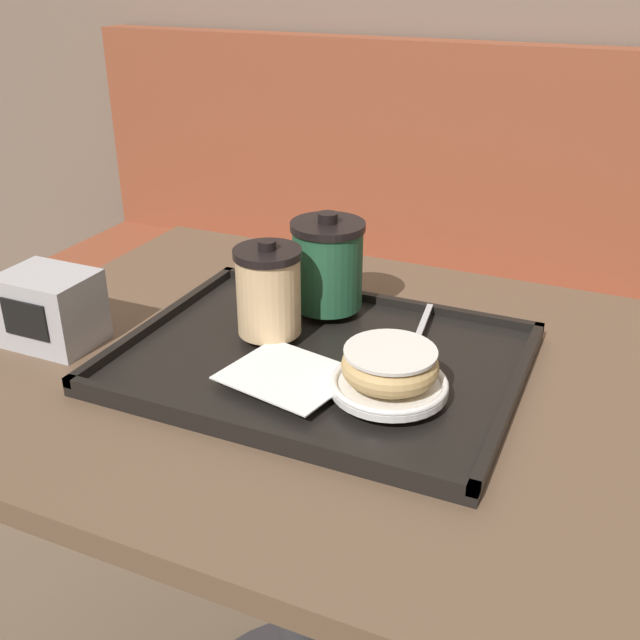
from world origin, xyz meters
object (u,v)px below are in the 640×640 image
object	(u,v)px
donut_chocolate_glazed	(390,365)
napkin_dispenser	(51,309)
coffee_cup_front	(269,291)
coffee_cup_rear	(328,264)
spoon	(417,337)

from	to	relation	value
donut_chocolate_glazed	napkin_dispenser	bearing A→B (deg)	-176.54
coffee_cup_front	donut_chocolate_glazed	bearing A→B (deg)	-21.60
coffee_cup_rear	donut_chocolate_glazed	world-z (taller)	coffee_cup_rear
donut_chocolate_glazed	napkin_dispenser	distance (m)	0.46
coffee_cup_rear	spoon	distance (m)	0.17
napkin_dispenser	coffee_cup_rear	bearing A→B (deg)	34.39
coffee_cup_front	donut_chocolate_glazed	world-z (taller)	coffee_cup_front
coffee_cup_front	napkin_dispenser	distance (m)	0.29
coffee_cup_front	coffee_cup_rear	xyz separation A→B (m)	(0.04, 0.10, 0.00)
coffee_cup_rear	donut_chocolate_glazed	xyz separation A→B (m)	(0.15, -0.18, -0.03)
napkin_dispenser	coffee_cup_front	bearing A→B (deg)	21.04
coffee_cup_front	napkin_dispenser	bearing A→B (deg)	-158.96
coffee_cup_rear	napkin_dispenser	world-z (taller)	coffee_cup_rear
coffee_cup_front	napkin_dispenser	world-z (taller)	coffee_cup_front
donut_chocolate_glazed	spoon	distance (m)	0.13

